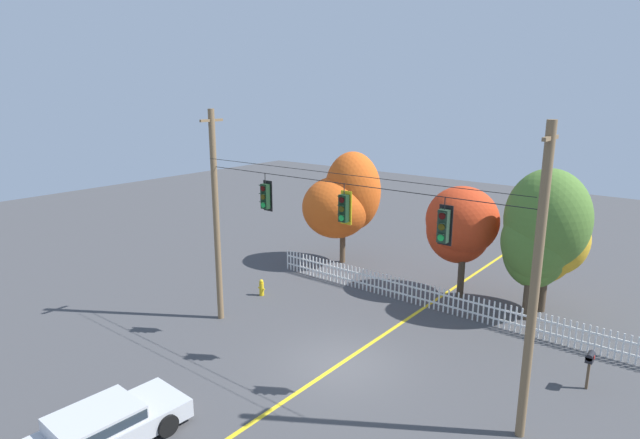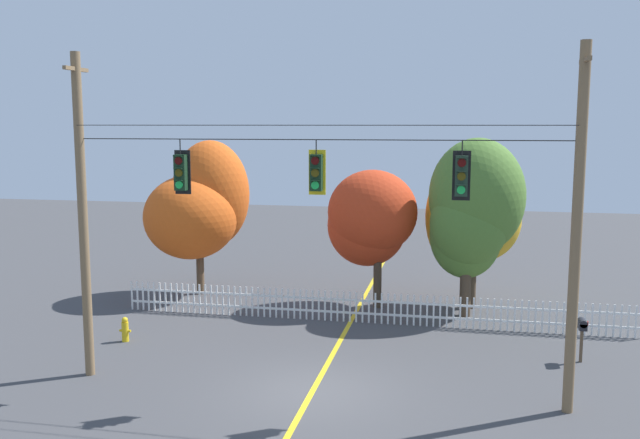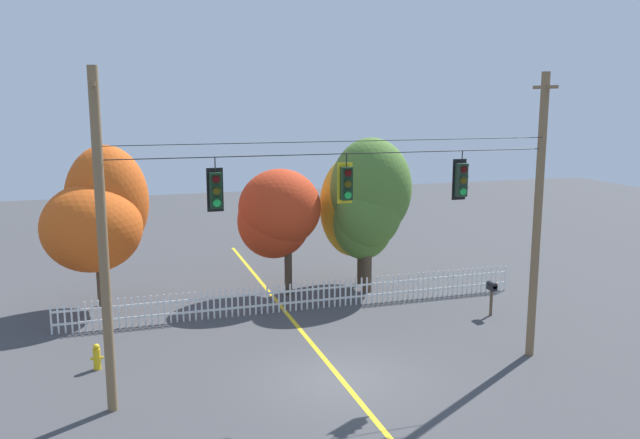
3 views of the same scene
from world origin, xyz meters
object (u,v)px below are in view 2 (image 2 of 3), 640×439
at_px(autumn_maple_near_fence, 200,206).
at_px(roadside_mailbox, 582,327).
at_px(autumn_oak_far_east, 473,211).
at_px(fire_hydrant, 125,329).
at_px(traffic_signal_northbound_secondary, 316,172).
at_px(traffic_signal_northbound_primary, 461,176).
at_px(traffic_signal_eastbound_side, 181,172).
at_px(autumn_maple_far_west, 472,218).
at_px(autumn_maple_mid, 370,218).

height_order(autumn_maple_near_fence, roadside_mailbox, autumn_maple_near_fence).
xyz_separation_m(autumn_oak_far_east, fire_hydrant, (-10.89, -5.49, -3.42)).
bearing_deg(traffic_signal_northbound_secondary, traffic_signal_northbound_primary, 0.01).
relative_size(traffic_signal_northbound_primary, fire_hydrant, 1.81).
xyz_separation_m(traffic_signal_eastbound_side, traffic_signal_northbound_secondary, (3.59, -0.00, 0.04)).
distance_m(traffic_signal_northbound_secondary, autumn_maple_far_west, 10.43).
xyz_separation_m(traffic_signal_northbound_secondary, roadside_mailbox, (7.14, 3.75, -4.67)).
bearing_deg(autumn_maple_mid, traffic_signal_northbound_primary, -69.75).
xyz_separation_m(traffic_signal_northbound_primary, roadside_mailbox, (3.59, 3.75, -4.64)).
bearing_deg(traffic_signal_northbound_primary, fire_hydrant, 164.44).
bearing_deg(autumn_maple_near_fence, traffic_signal_eastbound_side, -71.35).
distance_m(traffic_signal_northbound_secondary, autumn_oak_far_east, 9.50).
height_order(autumn_oak_far_east, roadside_mailbox, autumn_oak_far_east).
relative_size(autumn_maple_mid, fire_hydrant, 6.52).
relative_size(autumn_maple_mid, roadside_mailbox, 4.01).
xyz_separation_m(traffic_signal_eastbound_side, autumn_oak_far_east, (7.61, 8.39, -1.86)).
xyz_separation_m(autumn_maple_mid, autumn_oak_far_east, (3.79, -0.59, 0.44)).
xyz_separation_m(traffic_signal_northbound_primary, autumn_oak_far_east, (0.47, 8.39, -1.88)).
bearing_deg(roadside_mailbox, autumn_maple_far_west, 119.15).
height_order(autumn_maple_mid, roadside_mailbox, autumn_maple_mid).
relative_size(traffic_signal_eastbound_side, traffic_signal_northbound_primary, 0.99).
relative_size(traffic_signal_eastbound_side, fire_hydrant, 1.80).
distance_m(traffic_signal_northbound_primary, autumn_maple_near_fence, 13.98).
distance_m(autumn_oak_far_east, autumn_maple_far_west, 1.03).
xyz_separation_m(traffic_signal_northbound_primary, autumn_maple_far_west, (0.47, 9.35, -2.26)).
bearing_deg(fire_hydrant, autumn_maple_mid, 40.58).
xyz_separation_m(autumn_maple_near_fence, roadside_mailbox, (13.85, -5.51, -2.57)).
distance_m(traffic_signal_eastbound_side, traffic_signal_northbound_secondary, 3.59).
bearing_deg(traffic_signal_northbound_secondary, roadside_mailbox, 27.72).
bearing_deg(traffic_signal_eastbound_side, autumn_maple_far_west, 50.86).
bearing_deg(autumn_maple_mid, traffic_signal_northbound_secondary, -91.49).
distance_m(traffic_signal_northbound_primary, autumn_maple_mid, 9.85).
relative_size(autumn_maple_far_west, fire_hydrant, 7.10).
relative_size(traffic_signal_northbound_secondary, traffic_signal_northbound_primary, 0.96).
height_order(autumn_maple_near_fence, autumn_maple_far_west, autumn_maple_near_fence).
distance_m(traffic_signal_northbound_secondary, traffic_signal_northbound_primary, 3.55).
bearing_deg(roadside_mailbox, traffic_signal_eastbound_side, -160.73).
distance_m(traffic_signal_northbound_primary, fire_hydrant, 12.04).
bearing_deg(autumn_oak_far_east, traffic_signal_eastbound_side, -132.20).
bearing_deg(traffic_signal_northbound_secondary, traffic_signal_eastbound_side, 180.00).
bearing_deg(autumn_maple_far_west, autumn_maple_near_fence, -179.56).
bearing_deg(fire_hydrant, autumn_maple_near_fence, 88.63).
xyz_separation_m(fire_hydrant, roadside_mailbox, (14.01, 0.85, 0.66)).
distance_m(autumn_maple_near_fence, autumn_maple_far_west, 10.74).
height_order(traffic_signal_northbound_secondary, traffic_signal_northbound_primary, same).
bearing_deg(traffic_signal_eastbound_side, autumn_maple_near_fence, 108.65).
xyz_separation_m(traffic_signal_northbound_secondary, autumn_oak_far_east, (4.02, 8.39, -1.91)).
bearing_deg(autumn_maple_mid, autumn_oak_far_east, -8.87).
bearing_deg(autumn_maple_near_fence, roadside_mailbox, -21.70).
bearing_deg(autumn_maple_near_fence, fire_hydrant, -91.37).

